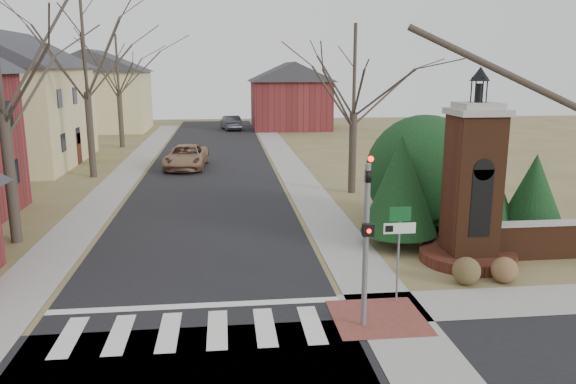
{
  "coord_description": "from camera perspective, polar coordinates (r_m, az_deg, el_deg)",
  "views": [
    {
      "loc": [
        0.89,
        -12.33,
        6.45
      ],
      "look_at": [
        2.98,
        6.0,
        2.34
      ],
      "focal_mm": 35.0,
      "sensor_mm": 36.0,
      "label": 1
    }
  ],
  "objects": [
    {
      "name": "ground",
      "position": [
        13.94,
        -9.77,
        -15.21
      ],
      "size": [
        120.0,
        120.0,
        0.0
      ],
      "primitive_type": "plane",
      "color": "brown",
      "rests_on": "ground"
    },
    {
      "name": "main_street",
      "position": [
        34.94,
        -7.86,
        1.81
      ],
      "size": [
        8.0,
        70.0,
        0.01
      ],
      "primitive_type": "cube",
      "color": "black",
      "rests_on": "ground"
    },
    {
      "name": "crosswalk_zone",
      "position": [
        14.65,
        -9.6,
        -13.72
      ],
      "size": [
        8.0,
        2.2,
        0.02
      ],
      "primitive_type": "cube",
      "color": "silver",
      "rests_on": "ground"
    },
    {
      "name": "stop_bar",
      "position": [
        16.01,
        -9.33,
        -11.35
      ],
      "size": [
        8.0,
        0.35,
        0.02
      ],
      "primitive_type": "cube",
      "color": "silver",
      "rests_on": "ground"
    },
    {
      "name": "sidewalk_right_main",
      "position": [
        35.19,
        0.64,
        2.01
      ],
      "size": [
        2.0,
        60.0,
        0.02
      ],
      "primitive_type": "cube",
      "color": "gray",
      "rests_on": "ground"
    },
    {
      "name": "sidewalk_left",
      "position": [
        35.45,
        -16.29,
        1.58
      ],
      "size": [
        2.0,
        60.0,
        0.02
      ],
      "primitive_type": "cube",
      "color": "gray",
      "rests_on": "ground"
    },
    {
      "name": "curb_apron",
      "position": [
        15.31,
        9.14,
        -12.49
      ],
      "size": [
        2.4,
        2.4,
        0.02
      ],
      "primitive_type": "cube",
      "color": "brown",
      "rests_on": "ground"
    },
    {
      "name": "traffic_signal_pole",
      "position": [
        13.89,
        7.98,
        -3.73
      ],
      "size": [
        0.28,
        0.41,
        4.5
      ],
      "color": "slate",
      "rests_on": "ground"
    },
    {
      "name": "sign_post",
      "position": [
        15.72,
        11.21,
        -4.33
      ],
      "size": [
        0.9,
        0.07,
        2.75
      ],
      "color": "slate",
      "rests_on": "ground"
    },
    {
      "name": "brick_gate_monument",
      "position": [
        19.6,
        18.12,
        -0.71
      ],
      "size": [
        3.2,
        3.2,
        6.47
      ],
      "color": "#4E2916",
      "rests_on": "ground"
    },
    {
      "name": "house_stucco_left",
      "position": [
        41.92,
        -26.92,
        8.68
      ],
      "size": [
        9.8,
        12.8,
        9.28
      ],
      "color": "beige",
      "rests_on": "ground"
    },
    {
      "name": "house_distant_left",
      "position": [
        61.73,
        -18.85,
        9.86
      ],
      "size": [
        10.8,
        8.8,
        8.53
      ],
      "color": "beige",
      "rests_on": "ground"
    },
    {
      "name": "house_distant_right",
      "position": [
        60.8,
        0.21,
        9.92
      ],
      "size": [
        8.8,
        8.8,
        7.3
      ],
      "color": "maroon",
      "rests_on": "ground"
    },
    {
      "name": "evergreen_near",
      "position": [
        20.75,
        11.33,
        0.76
      ],
      "size": [
        2.8,
        2.8,
        4.1
      ],
      "color": "#473D33",
      "rests_on": "ground"
    },
    {
      "name": "evergreen_mid",
      "position": [
        22.99,
        18.32,
        2.27
      ],
      "size": [
        3.4,
        3.4,
        4.7
      ],
      "color": "#473D33",
      "rests_on": "ground"
    },
    {
      "name": "evergreen_far",
      "position": [
        23.17,
        23.72,
        0.15
      ],
      "size": [
        2.4,
        2.4,
        3.3
      ],
      "color": "#473D33",
      "rests_on": "ground"
    },
    {
      "name": "evergreen_mass",
      "position": [
        23.63,
        13.68,
        2.33
      ],
      "size": [
        4.8,
        4.8,
        4.8
      ],
      "primitive_type": "sphere",
      "color": "black",
      "rests_on": "ground"
    },
    {
      "name": "bare_tree_1",
      "position": [
        35.26,
        -20.09,
        14.39
      ],
      "size": [
        8.4,
        8.4,
        11.64
      ],
      "color": "#473D33",
      "rests_on": "ground"
    },
    {
      "name": "bare_tree_2",
      "position": [
        48.07,
        -16.99,
        12.71
      ],
      "size": [
        7.35,
        7.35,
        10.19
      ],
      "color": "#473D33",
      "rests_on": "ground"
    },
    {
      "name": "bare_tree_3",
      "position": [
        29.09,
        6.8,
        12.94
      ],
      "size": [
        7.0,
        7.0,
        9.7
      ],
      "color": "#473D33",
      "rests_on": "ground"
    },
    {
      "name": "pickup_truck",
      "position": [
        37.22,
        -10.29,
        3.54
      ],
      "size": [
        2.87,
        5.55,
        1.5
      ],
      "primitive_type": "imported",
      "rotation": [
        0.0,
        0.0,
        -0.07
      ],
      "color": "#9E7456",
      "rests_on": "ground"
    },
    {
      "name": "distant_car",
      "position": [
        59.75,
        -5.84,
        7.02
      ],
      "size": [
        2.36,
        4.78,
        1.51
      ],
      "primitive_type": "imported",
      "rotation": [
        0.0,
        0.0,
        3.31
      ],
      "color": "#383940",
      "rests_on": "ground"
    },
    {
      "name": "dry_shrub_left",
      "position": [
        17.97,
        17.67,
        -7.65
      ],
      "size": [
        0.85,
        0.85,
        0.85
      ],
      "primitive_type": "sphere",
      "color": "brown",
      "rests_on": "ground"
    },
    {
      "name": "dry_shrub_right",
      "position": [
        18.5,
        21.15,
        -7.41
      ],
      "size": [
        0.81,
        0.81,
        0.81
      ],
      "primitive_type": "sphere",
      "color": "brown",
      "rests_on": "ground"
    }
  ]
}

